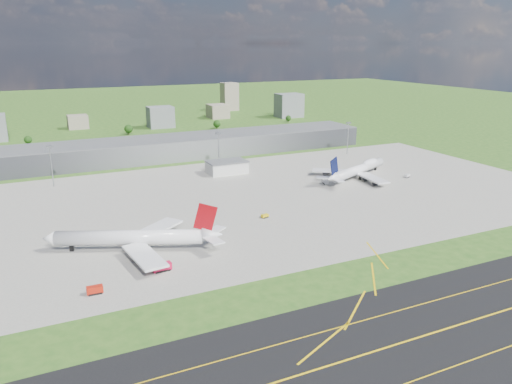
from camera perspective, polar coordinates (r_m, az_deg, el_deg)
name	(u,v)px	position (r m, az deg, el deg)	size (l,w,h in m)	color
ground	(190,160)	(385.22, -7.53, 3.67)	(1400.00, 1400.00, 0.00)	#2C581B
taxiway	(450,328)	(172.64, 21.32, -14.24)	(1400.00, 60.00, 0.06)	black
apron	(266,196)	(289.99, 1.13, -0.49)	(360.00, 190.00, 0.08)	gray
terminal	(184,147)	(397.67, -8.24, 5.16)	(300.00, 42.00, 15.00)	slate
ops_building	(227,167)	(341.76, -3.35, 2.82)	(26.00, 16.00, 8.00)	silver
mast_west	(51,159)	(330.32, -22.43, 3.54)	(3.50, 2.00, 25.90)	gray
mast_center	(218,144)	(352.45, -4.31, 5.51)	(3.50, 2.00, 25.90)	gray
mast_east	(348,132)	(404.39, 10.48, 6.71)	(3.50, 2.00, 25.90)	gray
airliner_red_twin	(136,238)	(219.80, -13.55, -5.14)	(72.59, 54.79, 20.98)	white
airliner_blue_quad	(359,169)	(337.81, 11.66, 2.56)	(68.17, 51.71, 18.90)	white
fire_truck	(162,267)	(199.73, -10.70, -8.46)	(7.52, 3.35, 3.28)	#BF0D35
crash_tender	(95,290)	(188.73, -17.94, -10.63)	(5.68, 2.69, 2.97)	#B61D0D
tug_yellow	(265,216)	(254.22, 1.02, -2.77)	(4.01, 2.80, 1.81)	#E0BC0D
van_white_near	(326,182)	(317.83, 7.95, 1.14)	(3.85, 6.02, 2.80)	silver
van_white_far	(407,176)	(345.33, 16.90, 1.77)	(4.61, 3.19, 2.22)	silver
bldg_cw	(78,122)	(556.21, -19.70, 7.56)	(20.00, 18.00, 14.00)	gray
bldg_c	(160,117)	(540.15, -10.86, 8.41)	(26.00, 20.00, 22.00)	slate
bldg_ce	(218,111)	(602.54, -4.39, 9.19)	(22.00, 24.00, 16.00)	gray
bldg_e	(289,105)	(608.41, 3.79, 9.84)	(30.00, 22.00, 28.00)	slate
bldg_tall_e	(230,97)	(671.46, -3.04, 10.84)	(20.00, 18.00, 36.00)	gray
tree_w	(28,140)	(479.85, -24.62, 5.45)	(6.75, 6.75, 8.25)	#382314
tree_c	(128,129)	(503.27, -14.38, 7.01)	(8.10, 8.10, 9.90)	#382314
tree_e	(217,124)	(522.91, -4.49, 7.78)	(7.65, 7.65, 9.35)	#382314
tree_far_e	(288,118)	(569.66, 3.72, 8.43)	(6.30, 6.30, 7.70)	#382314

